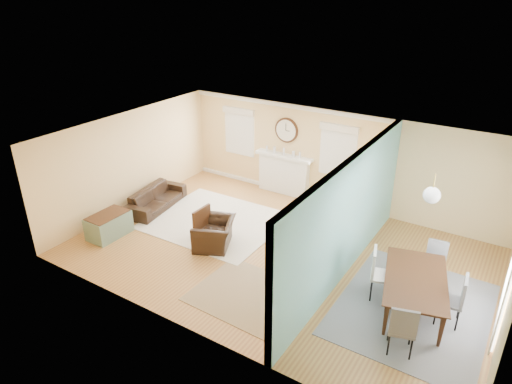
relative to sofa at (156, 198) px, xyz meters
The scene contains 28 objects.
floor 3.92m from the sofa, ahead, with size 9.00×9.00×0.00m, color #975E32.
wall_back 4.91m from the sofa, 35.60° to the left, with size 9.00×0.02×2.60m, color #EDC47F.
wall_front 5.15m from the sofa, 39.35° to the right, with size 9.00×0.02×2.60m, color #EDC47F.
wall_left 1.20m from the sofa, 161.11° to the right, with size 0.02×6.00×2.60m, color #EDC47F.
ceiling 4.55m from the sofa, ahead, with size 9.00×6.00×0.02m, color white.
partition 5.53m from the sofa, ahead, with size 0.17×6.00×2.60m.
fireplace 3.61m from the sofa, 48.04° to the left, with size 1.70×0.30×1.17m.
wall_clock 3.99m from the sofa, 48.94° to the left, with size 0.70×0.07×0.70m.
window_left 3.19m from the sofa, 72.70° to the left, with size 1.05×0.13×1.42m.
window_right 5.01m from the sofa, 34.80° to the left, with size 1.05×0.13×1.42m.
french_doors 8.40m from the sofa, ahead, with size 0.06×1.70×2.20m.
pendant 7.17m from the sofa, ahead, with size 0.30×0.30×0.55m.
rug_cream 1.85m from the sofa, ahead, with size 3.19×2.77×0.02m, color beige.
rug_jute 4.59m from the sofa, 23.57° to the right, with size 2.16×1.77×0.01m, color #967B5F.
rug_grey 7.01m from the sofa, ahead, with size 2.60×3.25×0.01m, color slate.
sofa is the anchor object (origin of this frame).
eames_chair 2.60m from the sofa, 16.09° to the right, with size 0.99×0.87×0.64m, color black.
green_chair 4.79m from the sofa, 21.65° to the left, with size 0.65×0.67×0.61m, color #0F643E.
trunk 1.70m from the sofa, 87.12° to the right, with size 0.61×0.99×0.57m.
credenza 5.33m from the sofa, 16.82° to the left, with size 0.56×1.64×0.80m.
tv 5.38m from the sofa, 16.88° to the left, with size 1.14×0.15×0.66m, color black.
garden_stool 5.08m from the sofa, ahead, with size 0.31×0.31×0.46m, color white.
potted_plant 5.09m from the sofa, ahead, with size 0.40×0.34×0.44m, color #337F33.
dining_table 7.01m from the sofa, ahead, with size 1.95×1.09×0.68m, color #3F2316.
dining_chair_n 7.09m from the sofa, ahead, with size 0.43×0.43×0.89m.
dining_chair_s 7.27m from the sofa, 13.79° to the right, with size 0.53×0.53×0.97m.
dining_chair_w 6.38m from the sofa, ahead, with size 0.57×0.57×1.03m.
dining_chair_e 7.60m from the sofa, ahead, with size 0.48×0.48×0.99m.
Camera 1 is at (4.24, -7.66, 5.58)m, focal length 32.00 mm.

